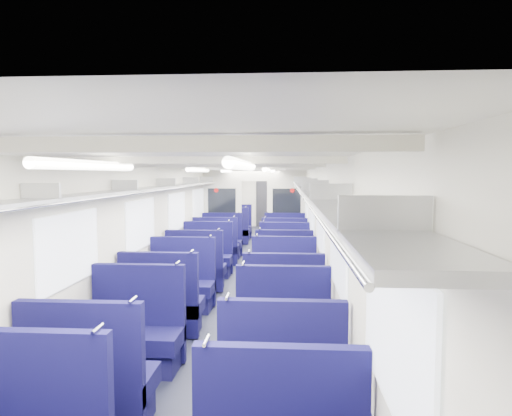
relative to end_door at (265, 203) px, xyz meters
The scene contains 33 objects.
floor 9.00m from the end_door, 90.00° to the right, with size 2.80×18.00×0.01m, color black.
ceiling 9.04m from the end_door, 90.00° to the right, with size 2.80×18.00×0.01m, color white.
wall_left 9.05m from the end_door, 98.90° to the right, with size 0.02×18.00×2.35m, color beige.
dado_left 9.07m from the end_door, 98.81° to the right, with size 0.03×17.90×0.70m, color #131139.
wall_right 9.05m from the end_door, 81.10° to the right, with size 0.02×18.00×2.35m, color beige.
dado_right 9.07m from the end_door, 81.19° to the right, with size 0.03×17.90×0.70m, color #131139.
wall_far 0.19m from the end_door, 90.00° to the left, with size 2.80×0.02×2.35m, color beige.
luggage_rack_left 9.07m from the end_door, 97.73° to the right, with size 0.36×17.40×0.18m.
luggage_rack_right 9.07m from the end_door, 82.27° to the right, with size 0.36×17.40×0.18m.
windows 9.41m from the end_door, 90.00° to the right, with size 2.78×15.60×0.75m.
ceiling_fittings 9.29m from the end_door, 90.00° to the right, with size 2.70×16.06×0.11m.
end_door is the anchor object (origin of this frame).
bulkhead 6.51m from the end_door, 90.00° to the right, with size 2.80×0.10×2.35m.
seat_4 15.02m from the end_door, 93.17° to the right, with size 1.07×0.59×1.20m.
seat_5 14.87m from the end_door, 86.80° to the right, with size 1.07×0.59×1.20m.
seat_6 13.82m from the end_door, 93.45° to the right, with size 1.07×0.59×1.20m.
seat_7 13.79m from the end_door, 86.55° to the right, with size 1.07×0.59×1.20m.
seat_8 12.73m from the end_door, 93.74° to the right, with size 1.07×0.59×1.20m.
seat_9 12.70m from the end_door, 86.25° to the right, with size 1.07×0.59×1.20m.
seat_10 11.59m from the end_door, 94.11° to the right, with size 1.07×0.59×1.20m.
seat_11 11.41m from the end_door, 85.82° to the right, with size 1.07×0.59×1.20m.
seat_12 10.40m from the end_door, 94.59° to the right, with size 1.07×0.59×1.20m.
seat_13 10.26m from the end_door, 85.35° to the right, with size 1.07×0.59×1.20m.
seat_14 9.19m from the end_door, 95.19° to the right, with size 1.07×0.59×1.20m.
seat_15 9.25m from the end_door, 84.84° to the right, with size 1.07×0.59×1.20m.
seat_16 7.97m from the end_door, 96.00° to the right, with size 1.07×0.59×1.20m.
seat_17 8.03m from the end_door, 84.05° to the right, with size 1.07×0.59×1.20m.
seat_18 7.05m from the end_door, 96.79° to the right, with size 1.07×0.59×1.20m.
seat_19 6.98m from the end_door, 83.15° to the right, with size 1.07×0.59×1.20m.
seat_20 4.83m from the end_door, 99.98° to the right, with size 1.07×0.59×1.20m.
seat_21 5.02m from the end_door, 80.41° to the right, with size 1.07×0.59×1.20m.
seat_22 3.87m from the end_door, 102.55° to the right, with size 1.07×0.59×1.20m.
seat_23 3.84m from the end_door, 77.35° to the right, with size 1.07×0.59×1.20m.
Camera 1 is at (0.86, -9.69, 2.20)m, focal length 31.62 mm.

